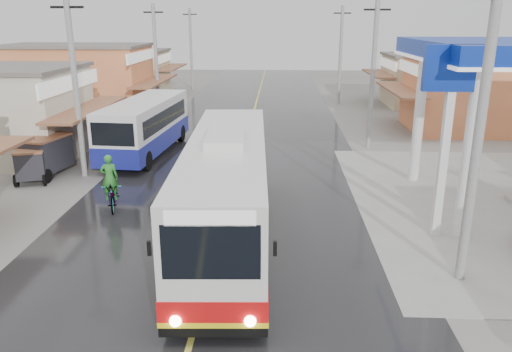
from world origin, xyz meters
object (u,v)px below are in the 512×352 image
object	(u,v)px
coach_bus	(227,189)
cyclist	(112,191)
second_bus	(146,126)
tricycle_near	(45,153)
tricycle_far	(32,162)

from	to	relation	value
coach_bus	cyclist	bearing A→B (deg)	148.25
coach_bus	second_bus	world-z (taller)	coach_bus
second_bus	tricycle_near	xyz separation A→B (m)	(-3.61, -4.07, -0.47)
coach_bus	tricycle_near	world-z (taller)	coach_bus
coach_bus	tricycle_far	distance (m)	10.94
cyclist	tricycle_near	bearing A→B (deg)	121.95
coach_bus	tricycle_near	bearing A→B (deg)	141.40
second_bus	tricycle_near	size ratio (longest dim) A/B	3.24
cyclist	tricycle_near	world-z (taller)	cyclist
coach_bus	cyclist	distance (m)	5.44
coach_bus	cyclist	xyz separation A→B (m)	(-4.66, 2.62, -1.02)
second_bus	coach_bus	bearing A→B (deg)	-58.48
second_bus	tricycle_near	world-z (taller)	second_bus
cyclist	second_bus	bearing A→B (deg)	79.62
second_bus	tricycle_near	bearing A→B (deg)	-126.94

